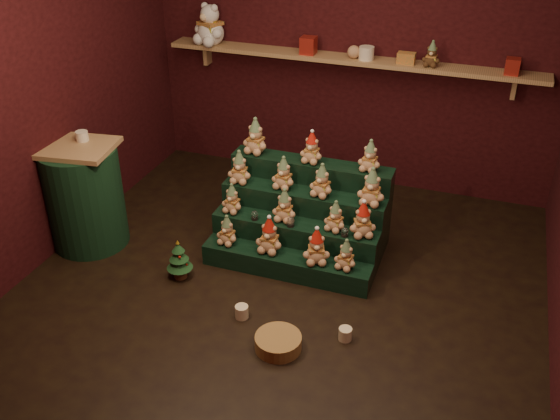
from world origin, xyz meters
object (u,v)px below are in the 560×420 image
at_px(mug_left, 242,312).
at_px(wicker_basket, 278,342).
at_px(brown_bear, 432,54).
at_px(white_bear, 210,19).
at_px(snow_globe_c, 345,232).
at_px(mug_right, 345,334).
at_px(snow_globe_b, 291,222).
at_px(snow_globe_a, 255,215).
at_px(side_table, 85,196).
at_px(riser_tier_front, 286,264).
at_px(mini_christmas_tree, 179,259).

relative_size(mug_left, wicker_basket, 0.30).
bearing_deg(brown_bear, white_bear, -176.17).
height_order(snow_globe_c, mug_right, snow_globe_c).
relative_size(wicker_basket, white_bear, 0.66).
bearing_deg(white_bear, brown_bear, 23.18).
distance_m(snow_globe_b, wicker_basket, 1.10).
xyz_separation_m(snow_globe_a, snow_globe_b, (0.31, -0.00, 0.00)).
relative_size(side_table, mug_left, 9.32).
bearing_deg(mug_right, side_table, 168.66).
height_order(mug_right, wicker_basket, wicker_basket).
bearing_deg(brown_bear, snow_globe_b, -113.72).
bearing_deg(white_bear, mug_right, -25.26).
xyz_separation_m(snow_globe_b, side_table, (-1.76, -0.28, 0.06)).
distance_m(mug_left, brown_bear, 2.85).
bearing_deg(snow_globe_c, snow_globe_b, 180.00).
distance_m(riser_tier_front, white_bear, 2.64).
bearing_deg(snow_globe_b, snow_globe_c, 0.00).
bearing_deg(snow_globe_a, wicker_basket, -60.59).
relative_size(mug_right, wicker_basket, 0.29).
bearing_deg(mug_left, white_bear, 118.36).
bearing_deg(mug_left, brown_bear, 68.55).
xyz_separation_m(snow_globe_c, side_table, (-2.21, -0.28, 0.06)).
bearing_deg(snow_globe_b, brown_bear, 62.45).
height_order(snow_globe_b, white_bear, white_bear).
xyz_separation_m(riser_tier_front, mug_right, (0.65, -0.60, -0.04)).
relative_size(snow_globe_c, mini_christmas_tree, 0.22).
distance_m(riser_tier_front, brown_bear, 2.29).
bearing_deg(mug_left, mini_christmas_tree, 155.94).
height_order(riser_tier_front, mug_left, riser_tier_front).
relative_size(white_bear, brown_bear, 2.24).
distance_m(riser_tier_front, wicker_basket, 0.88).
xyz_separation_m(riser_tier_front, mini_christmas_tree, (-0.79, -0.33, 0.08)).
relative_size(snow_globe_b, mug_left, 0.86).
height_order(mini_christmas_tree, mug_right, mini_christmas_tree).
distance_m(snow_globe_a, mug_left, 0.88).
bearing_deg(white_bear, wicker_basket, -34.33).
xyz_separation_m(snow_globe_a, mug_right, (0.98, -0.76, -0.35)).
bearing_deg(white_bear, riser_tier_front, -27.59).
relative_size(riser_tier_front, brown_bear, 6.28).
relative_size(snow_globe_c, wicker_basket, 0.24).
bearing_deg(riser_tier_front, wicker_basket, -74.41).
height_order(riser_tier_front, side_table, side_table).
distance_m(riser_tier_front, snow_globe_c, 0.56).
bearing_deg(snow_globe_b, riser_tier_front, -83.68).
xyz_separation_m(snow_globe_c, mini_christmas_tree, (-1.22, -0.49, -0.23)).
distance_m(mini_christmas_tree, wicker_basket, 1.16).
distance_m(snow_globe_c, brown_bear, 1.88).
height_order(side_table, white_bear, white_bear).
relative_size(riser_tier_front, snow_globe_c, 17.71).
relative_size(snow_globe_c, mug_left, 0.79).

